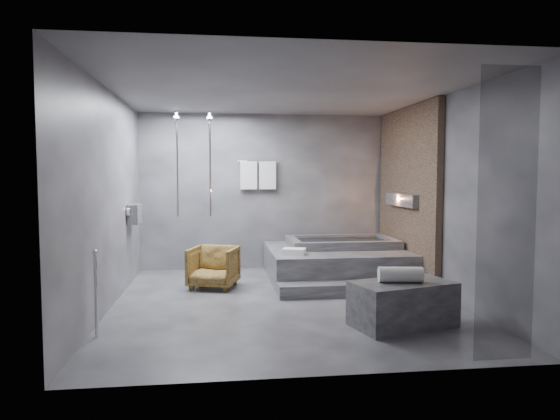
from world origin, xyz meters
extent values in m
plane|color=#313134|center=(0.00, 0.00, 0.00)|extent=(5.00, 5.00, 0.00)
cube|color=#525255|center=(0.00, 0.00, 2.80)|extent=(4.50, 5.00, 0.04)
cube|color=#3C3C42|center=(0.00, 2.50, 1.40)|extent=(4.50, 0.04, 2.80)
cube|color=#3C3C42|center=(0.00, -2.50, 1.40)|extent=(4.50, 0.04, 2.80)
cube|color=#3C3C42|center=(-2.25, 0.00, 1.40)|extent=(0.04, 5.00, 2.80)
cube|color=#3C3C42|center=(2.25, 0.00, 1.40)|extent=(0.04, 5.00, 2.80)
cube|color=#9F7B5D|center=(2.19, 1.25, 1.40)|extent=(0.10, 2.40, 2.78)
cube|color=#FF9938|center=(2.11, 1.25, 1.30)|extent=(0.14, 1.20, 0.20)
cube|color=gray|center=(-2.16, 1.40, 1.10)|extent=(0.16, 0.42, 0.30)
imported|color=beige|center=(-2.15, 1.30, 1.05)|extent=(0.08, 0.08, 0.21)
imported|color=beige|center=(-2.15, 1.50, 1.03)|extent=(0.07, 0.07, 0.15)
cylinder|color=silver|center=(-1.00, 2.05, 1.90)|extent=(0.04, 0.04, 1.80)
cylinder|color=silver|center=(-1.55, 2.05, 1.90)|extent=(0.04, 0.04, 1.80)
cylinder|color=silver|center=(-0.15, 2.44, 1.95)|extent=(0.75, 0.02, 0.02)
cube|color=white|center=(-0.32, 2.42, 1.70)|extent=(0.30, 0.06, 0.50)
cube|color=white|center=(0.02, 2.42, 1.70)|extent=(0.30, 0.06, 0.50)
cylinder|color=silver|center=(-2.15, -1.20, 0.45)|extent=(0.04, 0.04, 0.90)
cube|color=black|center=(1.65, -2.45, 1.35)|extent=(0.55, 0.01, 2.60)
cube|color=#373739|center=(1.05, 1.45, 0.25)|extent=(2.20, 2.00, 0.50)
cube|color=#373739|center=(1.05, 0.27, 0.09)|extent=(2.20, 0.36, 0.18)
cube|color=#2E2E30|center=(1.19, -1.22, 0.25)|extent=(1.24, 0.89, 0.50)
imported|color=#432E10|center=(-0.95, 0.99, 0.31)|extent=(0.84, 0.86, 0.63)
cylinder|color=silver|center=(1.15, -1.24, 0.59)|extent=(0.51, 0.25, 0.18)
cube|color=white|center=(0.27, 0.90, 0.54)|extent=(0.40, 0.34, 0.09)
camera|label=1|loc=(-0.88, -6.54, 1.70)|focal=32.00mm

